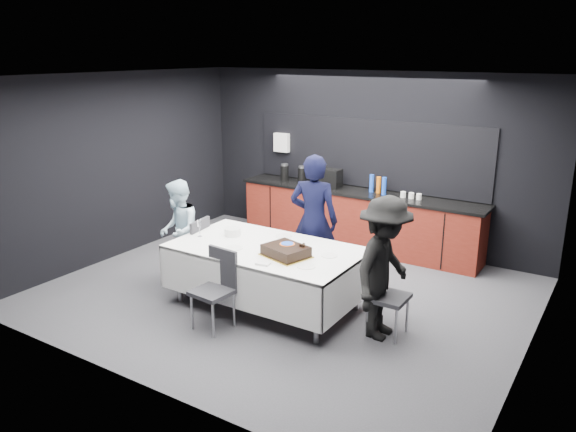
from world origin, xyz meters
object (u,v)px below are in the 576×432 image
object	(u,v)px
chair_near	(217,283)
person_right	(384,268)
champagne_flute	(199,225)
person_left	(179,231)
party_table	(266,257)
plate_stack	(233,232)
cake_assembly	(286,251)
chair_left	(194,246)
person_center	(314,221)
chair_right	(382,289)

from	to	relation	value
chair_near	person_right	distance (m)	1.90
champagne_flute	person_left	xyz separation A→B (m)	(-0.55, 0.19, -0.23)
party_table	plate_stack	bearing A→B (deg)	168.17
cake_assembly	person_right	xyz separation A→B (m)	(1.15, 0.19, -0.03)
party_table	cake_assembly	size ratio (longest dim) A/B	3.75
cake_assembly	chair_left	world-z (taller)	cake_assembly
champagne_flute	person_center	size ratio (longest dim) A/B	0.12
plate_stack	cake_assembly	bearing A→B (deg)	-15.35
cake_assembly	chair_near	world-z (taller)	cake_assembly
chair_right	person_center	distance (m)	1.62
cake_assembly	person_left	xyz separation A→B (m)	(-1.88, 0.20, -0.14)
champagne_flute	chair_left	size ratio (longest dim) A/B	0.24
party_table	cake_assembly	xyz separation A→B (m)	(0.38, -0.14, 0.20)
plate_stack	chair_near	xyz separation A→B (m)	(0.45, -0.88, -0.30)
person_center	person_left	xyz separation A→B (m)	(-1.64, -0.87, -0.19)
plate_stack	chair_right	distance (m)	2.13
champagne_flute	person_right	size ratio (longest dim) A/B	0.14
chair_left	plate_stack	bearing A→B (deg)	6.80
chair_left	person_right	size ratio (longest dim) A/B	0.57
party_table	chair_left	xyz separation A→B (m)	(-1.23, 0.06, -0.11)
person_left	person_right	world-z (taller)	person_right
person_center	party_table	bearing A→B (deg)	66.64
plate_stack	chair_left	bearing A→B (deg)	-173.20
plate_stack	person_center	world-z (taller)	person_center
chair_right	person_left	xyz separation A→B (m)	(-3.00, -0.05, 0.17)
party_table	person_right	bearing A→B (deg)	1.58
party_table	person_right	distance (m)	1.54
chair_left	person_center	distance (m)	1.66
chair_near	person_left	bearing A→B (deg)	148.69
person_center	person_right	size ratio (longest dim) A/B	1.11
person_left	cake_assembly	bearing A→B (deg)	45.73
plate_stack	chair_near	size ratio (longest dim) A/B	0.23
cake_assembly	chair_right	size ratio (longest dim) A/B	0.67
champagne_flute	person_left	size ratio (longest dim) A/B	0.16
plate_stack	person_left	world-z (taller)	person_left
champagne_flute	chair_near	xyz separation A→B (m)	(0.78, -0.62, -0.40)
cake_assembly	chair_left	bearing A→B (deg)	172.88
chair_right	chair_near	distance (m)	1.88
chair_near	cake_assembly	bearing A→B (deg)	47.69
champagne_flute	person_right	world-z (taller)	person_right
chair_left	chair_near	xyz separation A→B (m)	(1.06, -0.81, 0.00)
party_table	chair_left	distance (m)	1.24
chair_left	chair_near	world-z (taller)	same
party_table	cake_assembly	world-z (taller)	cake_assembly
party_table	chair_left	bearing A→B (deg)	177.37
plate_stack	person_right	bearing A→B (deg)	-2.32
person_center	person_right	world-z (taller)	person_center
person_center	chair_right	bearing A→B (deg)	134.33
plate_stack	person_left	distance (m)	0.89
plate_stack	chair_near	world-z (taller)	chair_near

